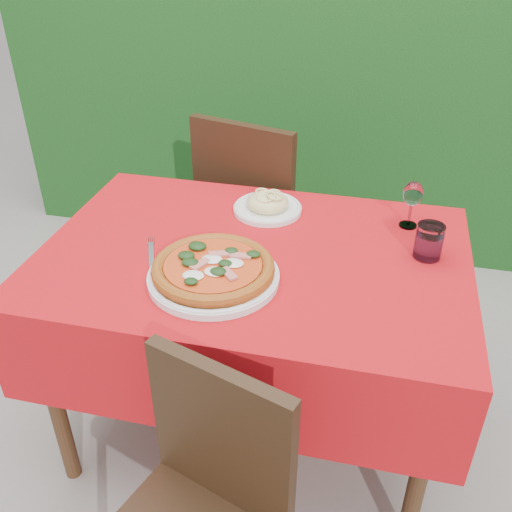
% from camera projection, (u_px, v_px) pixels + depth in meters
% --- Properties ---
extents(ground, '(60.00, 60.00, 0.00)m').
position_uv_depth(ground, '(254.00, 424.00, 2.09)').
color(ground, slate).
rests_on(ground, ground).
extents(hedge, '(3.20, 0.55, 1.78)m').
position_uv_depth(hedge, '(325.00, 64.00, 2.87)').
color(hedge, black).
rests_on(hedge, ground).
extents(dining_table, '(1.26, 0.86, 0.75)m').
position_uv_depth(dining_table, '(253.00, 293.00, 1.77)').
color(dining_table, '#402314').
rests_on(dining_table, ground).
extents(chair_near, '(0.47, 0.47, 0.82)m').
position_uv_depth(chair_near, '(201.00, 506.00, 1.29)').
color(chair_near, black).
rests_on(chair_near, ground).
extents(chair_far, '(0.52, 0.52, 0.94)m').
position_uv_depth(chair_far, '(255.00, 211.00, 2.34)').
color(chair_far, black).
rests_on(chair_far, ground).
extents(pizza_plate, '(0.36, 0.36, 0.07)m').
position_uv_depth(pizza_plate, '(213.00, 271.00, 1.55)').
color(pizza_plate, silver).
rests_on(pizza_plate, dining_table).
extents(pasta_plate, '(0.23, 0.23, 0.06)m').
position_uv_depth(pasta_plate, '(268.00, 205.00, 1.89)').
color(pasta_plate, silver).
rests_on(pasta_plate, dining_table).
extents(water_glass, '(0.08, 0.08, 0.10)m').
position_uv_depth(water_glass, '(429.00, 243.00, 1.64)').
color(water_glass, white).
rests_on(water_glass, dining_table).
extents(wine_glass, '(0.06, 0.06, 0.15)m').
position_uv_depth(wine_glass, '(413.00, 196.00, 1.76)').
color(wine_glass, silver).
rests_on(wine_glass, dining_table).
extents(fork, '(0.10, 0.19, 0.01)m').
position_uv_depth(fork, '(151.00, 255.00, 1.67)').
color(fork, silver).
rests_on(fork, dining_table).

